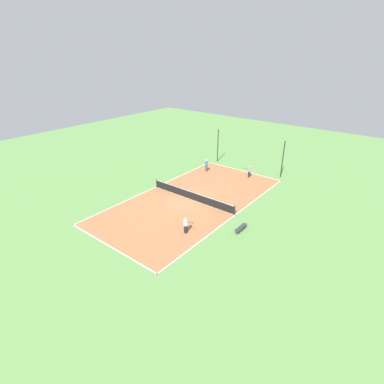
{
  "coord_description": "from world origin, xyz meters",
  "views": [
    {
      "loc": [
        17.33,
        -21.9,
        14.14
      ],
      "look_at": [
        0.0,
        0.0,
        0.9
      ],
      "focal_mm": 28.0,
      "sensor_mm": 36.0,
      "label": 1
    }
  ],
  "objects_px": {
    "tennis_ball_left_sideline": "(157,198)",
    "tennis_ball_right_alley": "(212,171)",
    "player_near_blue": "(206,165)",
    "player_far_white": "(186,224)",
    "fence_post_back_left": "(218,146)",
    "fence_post_back_right": "(283,159)",
    "tennis_ball_midcourt": "(154,199)",
    "player_baseline_gray": "(249,171)",
    "bench": "(241,228)",
    "tennis_ball_near_net": "(137,231)",
    "tennis_net": "(192,195)"
  },
  "relations": [
    {
      "from": "fence_post_back_right",
      "to": "player_near_blue",
      "type": "bearing_deg",
      "value": -153.33
    },
    {
      "from": "tennis_net",
      "to": "tennis_ball_right_alley",
      "type": "distance_m",
      "value": 8.66
    },
    {
      "from": "tennis_ball_near_net",
      "to": "player_baseline_gray",
      "type": "bearing_deg",
      "value": 84.31
    },
    {
      "from": "tennis_ball_near_net",
      "to": "bench",
      "type": "bearing_deg",
      "value": 37.99
    },
    {
      "from": "tennis_net",
      "to": "player_near_blue",
      "type": "relative_size",
      "value": 6.46
    },
    {
      "from": "player_baseline_gray",
      "to": "tennis_ball_near_net",
      "type": "distance_m",
      "value": 16.97
    },
    {
      "from": "tennis_ball_left_sideline",
      "to": "fence_post_back_right",
      "type": "xyz_separation_m",
      "value": [
        7.8,
        13.76,
        2.22
      ]
    },
    {
      "from": "player_far_white",
      "to": "tennis_ball_right_alley",
      "type": "relative_size",
      "value": 22.25
    },
    {
      "from": "player_baseline_gray",
      "to": "fence_post_back_left",
      "type": "height_order",
      "value": "fence_post_back_left"
    },
    {
      "from": "tennis_net",
      "to": "tennis_ball_near_net",
      "type": "relative_size",
      "value": 152.34
    },
    {
      "from": "tennis_ball_left_sideline",
      "to": "tennis_ball_right_alley",
      "type": "xyz_separation_m",
      "value": [
        0.01,
        10.17,
        0.0
      ]
    },
    {
      "from": "player_baseline_gray",
      "to": "fence_post_back_right",
      "type": "relative_size",
      "value": 0.32
    },
    {
      "from": "bench",
      "to": "tennis_ball_near_net",
      "type": "relative_size",
      "value": 24.04
    },
    {
      "from": "bench",
      "to": "tennis_ball_midcourt",
      "type": "xyz_separation_m",
      "value": [
        -10.17,
        -0.31,
        -0.33
      ]
    },
    {
      "from": "player_baseline_gray",
      "to": "fence_post_back_left",
      "type": "xyz_separation_m",
      "value": [
        -6.35,
        2.5,
        1.42
      ]
    },
    {
      "from": "tennis_ball_right_alley",
      "to": "player_far_white",
      "type": "bearing_deg",
      "value": -63.66
    },
    {
      "from": "fence_post_back_left",
      "to": "fence_post_back_right",
      "type": "xyz_separation_m",
      "value": [
        9.38,
        0.0,
        0.0
      ]
    },
    {
      "from": "tennis_ball_midcourt",
      "to": "fence_post_back_right",
      "type": "distance_m",
      "value": 16.3
    },
    {
      "from": "tennis_ball_midcourt",
      "to": "tennis_ball_near_net",
      "type": "height_order",
      "value": "same"
    },
    {
      "from": "tennis_ball_midcourt",
      "to": "player_baseline_gray",
      "type": "bearing_deg",
      "value": 67.74
    },
    {
      "from": "tennis_ball_right_alley",
      "to": "fence_post_back_right",
      "type": "bearing_deg",
      "value": 24.74
    },
    {
      "from": "player_far_white",
      "to": "player_baseline_gray",
      "type": "relative_size",
      "value": 1.02
    },
    {
      "from": "bench",
      "to": "player_baseline_gray",
      "type": "height_order",
      "value": "player_baseline_gray"
    },
    {
      "from": "player_far_white",
      "to": "tennis_ball_right_alley",
      "type": "bearing_deg",
      "value": 106.02
    },
    {
      "from": "player_near_blue",
      "to": "tennis_ball_near_net",
      "type": "xyz_separation_m",
      "value": [
        3.59,
        -15.2,
        -0.88
      ]
    },
    {
      "from": "player_near_blue",
      "to": "player_far_white",
      "type": "relative_size",
      "value": 1.06
    },
    {
      "from": "tennis_net",
      "to": "fence_post_back_right",
      "type": "xyz_separation_m",
      "value": [
        4.69,
        11.67,
        1.77
      ]
    },
    {
      "from": "tennis_net",
      "to": "tennis_ball_near_net",
      "type": "xyz_separation_m",
      "value": [
        -0.02,
        -7.7,
        -0.45
      ]
    },
    {
      "from": "tennis_ball_midcourt",
      "to": "fence_post_back_right",
      "type": "bearing_deg",
      "value": 61.13
    },
    {
      "from": "fence_post_back_left",
      "to": "tennis_ball_right_alley",
      "type": "bearing_deg",
      "value": -66.24
    },
    {
      "from": "player_near_blue",
      "to": "tennis_ball_near_net",
      "type": "height_order",
      "value": "player_near_blue"
    },
    {
      "from": "tennis_ball_left_sideline",
      "to": "tennis_ball_right_alley",
      "type": "relative_size",
      "value": 1.0
    },
    {
      "from": "tennis_net",
      "to": "player_far_white",
      "type": "height_order",
      "value": "player_far_white"
    },
    {
      "from": "fence_post_back_left",
      "to": "bench",
      "type": "bearing_deg",
      "value": -49.66
    },
    {
      "from": "player_baseline_gray",
      "to": "tennis_ball_midcourt",
      "type": "distance_m",
      "value": 12.61
    },
    {
      "from": "player_near_blue",
      "to": "fence_post_back_right",
      "type": "distance_m",
      "value": 9.38
    },
    {
      "from": "player_far_white",
      "to": "tennis_ball_near_net",
      "type": "distance_m",
      "value": 4.35
    },
    {
      "from": "tennis_ball_midcourt",
      "to": "tennis_ball_near_net",
      "type": "xyz_separation_m",
      "value": [
        3.09,
        -5.22,
        0.0
      ]
    },
    {
      "from": "bench",
      "to": "player_baseline_gray",
      "type": "bearing_deg",
      "value": 25.47
    },
    {
      "from": "player_far_white",
      "to": "player_baseline_gray",
      "type": "bearing_deg",
      "value": 86.95
    },
    {
      "from": "fence_post_back_left",
      "to": "tennis_ball_left_sideline",
      "type": "bearing_deg",
      "value": -83.47
    },
    {
      "from": "player_baseline_gray",
      "to": "tennis_ball_right_alley",
      "type": "height_order",
      "value": "player_baseline_gray"
    },
    {
      "from": "bench",
      "to": "tennis_ball_right_alley",
      "type": "distance_m",
      "value": 14.43
    },
    {
      "from": "player_baseline_gray",
      "to": "tennis_net",
      "type": "bearing_deg",
      "value": 55.77
    },
    {
      "from": "tennis_ball_left_sideline",
      "to": "bench",
      "type": "bearing_deg",
      "value": -0.39
    },
    {
      "from": "tennis_net",
      "to": "fence_post_back_left",
      "type": "bearing_deg",
      "value": 111.9
    },
    {
      "from": "player_baseline_gray",
      "to": "player_near_blue",
      "type": "bearing_deg",
      "value": -6.37
    },
    {
      "from": "tennis_net",
      "to": "bench",
      "type": "xyz_separation_m",
      "value": [
        7.06,
        -2.17,
        -0.12
      ]
    },
    {
      "from": "player_baseline_gray",
      "to": "fence_post_back_left",
      "type": "relative_size",
      "value": 0.32
    },
    {
      "from": "tennis_net",
      "to": "player_baseline_gray",
      "type": "bearing_deg",
      "value": 79.74
    }
  ]
}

